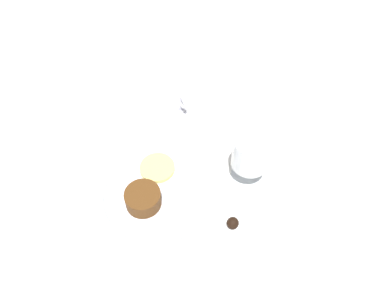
% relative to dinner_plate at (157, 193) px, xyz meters
% --- Properties ---
extents(ground_plane, '(3.00, 3.00, 0.00)m').
position_rel_dinner_plate_xyz_m(ground_plane, '(0.00, 0.03, -0.01)').
color(ground_plane, white).
extents(dinner_plate, '(0.25, 0.25, 0.01)m').
position_rel_dinner_plate_xyz_m(dinner_plate, '(0.00, 0.00, 0.00)').
color(dinner_plate, white).
rests_on(dinner_plate, ground_plane).
extents(saucer, '(0.16, 0.16, 0.01)m').
position_rel_dinner_plate_xyz_m(saucer, '(-0.23, 0.15, -0.00)').
color(saucer, white).
rests_on(saucer, ground_plane).
extents(coffee_cup, '(0.11, 0.08, 0.06)m').
position_rel_dinner_plate_xyz_m(coffee_cup, '(-0.23, 0.16, 0.04)').
color(coffee_cup, white).
rests_on(coffee_cup, saucer).
extents(spoon, '(0.02, 0.11, 0.00)m').
position_rel_dinner_plate_xyz_m(spoon, '(-0.18, 0.15, 0.00)').
color(spoon, silver).
rests_on(spoon, saucer).
extents(wine_glass, '(0.08, 0.08, 0.12)m').
position_rel_dinner_plate_xyz_m(wine_glass, '(0.05, 0.19, 0.07)').
color(wine_glass, silver).
rests_on(wine_glass, ground_plane).
extents(fork, '(0.04, 0.19, 0.01)m').
position_rel_dinner_plate_xyz_m(fork, '(-0.17, 0.03, -0.01)').
color(fork, silver).
rests_on(fork, ground_plane).
extents(dessert_cake, '(0.07, 0.07, 0.04)m').
position_rel_dinner_plate_xyz_m(dessert_cake, '(0.01, -0.04, 0.02)').
color(dessert_cake, '#563314').
rests_on(dessert_cake, dinner_plate).
extents(pineapple_slice, '(0.08, 0.08, 0.01)m').
position_rel_dinner_plate_xyz_m(pineapple_slice, '(-0.05, 0.02, 0.01)').
color(pineapple_slice, '#EFE075').
rests_on(pineapple_slice, dinner_plate).
extents(chocolate_truffle, '(0.02, 0.02, 0.02)m').
position_rel_dinner_plate_xyz_m(chocolate_truffle, '(0.14, 0.10, 0.00)').
color(chocolate_truffle, black).
rests_on(chocolate_truffle, ground_plane).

